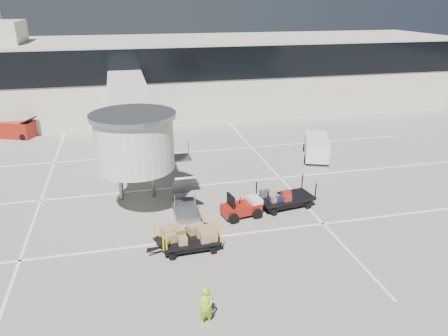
{
  "coord_description": "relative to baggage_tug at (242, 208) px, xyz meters",
  "views": [
    {
      "loc": [
        -4.56,
        -17.95,
        11.9
      ],
      "look_at": [
        1.38,
        6.8,
        2.0
      ],
      "focal_mm": 35.0,
      "sensor_mm": 36.0,
      "label": 1
    }
  ],
  "objects": [
    {
      "name": "box_cart_near",
      "position": [
        -3.53,
        -2.86,
        0.02
      ],
      "size": [
        3.68,
        1.59,
        1.43
      ],
      "rotation": [
        0.0,
        0.0,
        0.04
      ],
      "color": "black",
      "rests_on": "ground"
    },
    {
      "name": "suitcase_cart",
      "position": [
        2.98,
        0.54,
        0.03
      ],
      "size": [
        4.22,
        2.17,
        1.62
      ],
      "rotation": [
        0.0,
        0.0,
        0.15
      ],
      "color": "black",
      "rests_on": "ground"
    },
    {
      "name": "ground_worker",
      "position": [
        -3.81,
        -8.43,
        0.29
      ],
      "size": [
        0.68,
        0.51,
        1.67
      ],
      "primitive_type": "imported",
      "rotation": [
        0.0,
        0.0,
        0.21
      ],
      "color": "#89E618",
      "rests_on": "ground"
    },
    {
      "name": "belt_loader",
      "position": [
        -16.12,
        19.94,
        0.19
      ],
      "size": [
        4.28,
        3.0,
        1.94
      ],
      "rotation": [
        0.0,
        0.0,
        -0.42
      ],
      "color": "maroon",
      "rests_on": "ground"
    },
    {
      "name": "baggage_tug",
      "position": [
        0.0,
        0.0,
        0.0
      ],
      "size": [
        2.46,
        1.81,
        1.51
      ],
      "rotation": [
        0.0,
        0.0,
        0.18
      ],
      "color": "maroon",
      "rests_on": "ground"
    },
    {
      "name": "terminal",
      "position": [
        -2.14,
        25.96,
        3.56
      ],
      "size": [
        64.0,
        12.11,
        15.2
      ],
      "color": "beige",
      "rests_on": "ground"
    },
    {
      "name": "minivan",
      "position": [
        8.52,
        8.46,
        0.44
      ],
      "size": [
        3.25,
        4.7,
        1.66
      ],
      "rotation": [
        0.0,
        0.0,
        -0.38
      ],
      "color": "white",
      "rests_on": "ground"
    },
    {
      "name": "ground",
      "position": [
        -1.78,
        -3.98,
        -0.55
      ],
      "size": [
        140.0,
        140.0,
        0.0
      ],
      "primitive_type": "plane",
      "color": "#A0998F",
      "rests_on": "ground"
    },
    {
      "name": "box_cart_far",
      "position": [
        -3.56,
        -2.41,
        0.02
      ],
      "size": [
        3.78,
        2.49,
        1.46
      ],
      "rotation": [
        0.0,
        0.0,
        0.36
      ],
      "color": "black",
      "rests_on": "ground"
    },
    {
      "name": "lane_markings",
      "position": [
        -2.45,
        5.36,
        -0.54
      ],
      "size": [
        40.0,
        30.0,
        0.02
      ],
      "color": "white",
      "rests_on": "ground"
    },
    {
      "name": "jet_bridge",
      "position": [
        -5.76,
        8.29,
        3.74
      ],
      "size": [
        5.7,
        20.4,
        6.03
      ],
      "color": "beige",
      "rests_on": "ground"
    }
  ]
}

